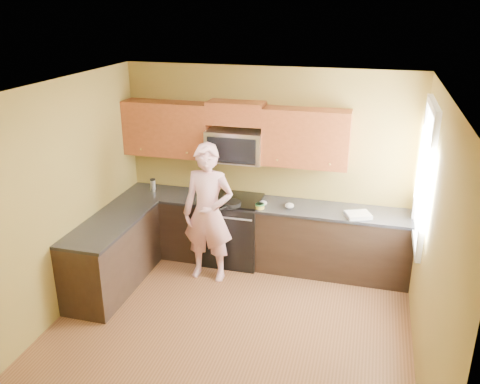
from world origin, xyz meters
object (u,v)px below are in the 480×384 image
(microwave, at_px, (235,161))
(woman, at_px, (208,213))
(frying_pan, at_px, (231,205))
(butter_tub, at_px, (260,208))
(travel_mug, at_px, (153,190))
(stove, at_px, (233,230))

(microwave, bearing_deg, woman, -105.85)
(frying_pan, bearing_deg, woman, -115.13)
(frying_pan, xyz_separation_m, butter_tub, (0.38, 0.07, -0.03))
(frying_pan, height_order, travel_mug, travel_mug)
(woman, bearing_deg, butter_tub, 29.59)
(microwave, bearing_deg, stove, -90.00)
(microwave, bearing_deg, frying_pan, -83.18)
(microwave, distance_m, butter_tub, 0.75)
(microwave, relative_size, frying_pan, 1.68)
(stove, distance_m, frying_pan, 0.54)
(stove, xyz_separation_m, travel_mug, (-1.23, 0.09, 0.45))
(microwave, height_order, woman, woman)
(woman, bearing_deg, microwave, 74.63)
(stove, relative_size, frying_pan, 2.09)
(stove, relative_size, microwave, 1.25)
(travel_mug, bearing_deg, frying_pan, -15.20)
(butter_tub, bearing_deg, travel_mug, 170.39)
(stove, height_order, travel_mug, travel_mug)
(stove, distance_m, microwave, 0.98)
(stove, height_order, woman, woman)
(woman, xyz_separation_m, frying_pan, (0.23, 0.27, 0.03))
(stove, relative_size, woman, 0.52)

